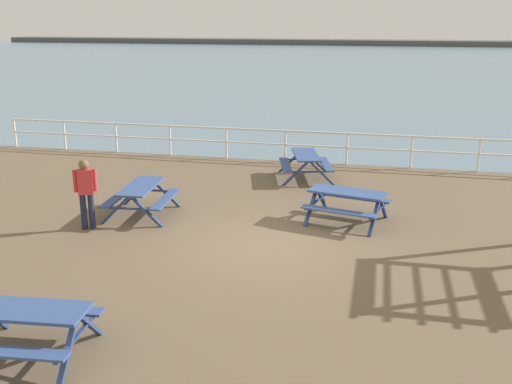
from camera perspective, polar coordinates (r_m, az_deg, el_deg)
ground_plane at (r=12.97m, az=1.10°, el=-5.53°), size 30.00×24.00×0.20m
sea_band at (r=64.73m, az=11.21°, el=12.02°), size 142.00×90.00×0.01m
distant_shoreline at (r=107.64m, az=12.22°, el=13.65°), size 142.00×6.00×1.80m
seaward_railing at (r=20.07m, az=5.80°, el=4.92°), size 23.07×0.07×1.08m
picnic_table_near_left at (r=18.08m, az=4.82°, el=3.09°), size 1.92×2.13×0.80m
picnic_table_near_right at (r=14.92m, az=-11.01°, el=-0.07°), size 1.67×1.92×0.80m
picnic_table_mid_centre at (r=9.30m, az=-21.32°, el=-11.47°), size 1.95×1.70×0.80m
picnic_table_far_left at (r=14.34m, az=8.79°, el=-0.64°), size 2.09×1.88×0.80m
visitor at (r=14.16m, az=-16.08°, el=0.21°), size 0.49×0.35×1.66m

